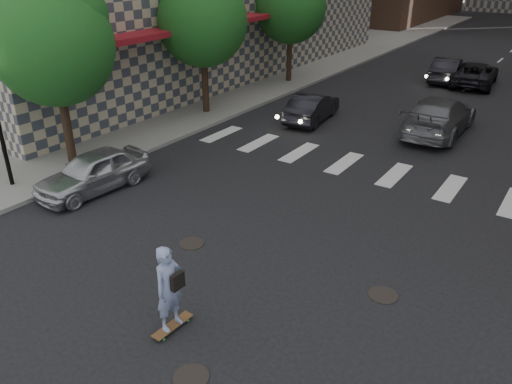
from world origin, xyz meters
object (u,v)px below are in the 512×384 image
tree_a (56,39)px  skateboarder (169,288)px  tree_b (205,16)px  traffic_car_c (475,74)px  tree_c (293,3)px  silver_sedan (93,172)px  traffic_car_e (447,70)px  traffic_car_b (439,116)px  traffic_car_a (312,107)px

tree_a → skateboarder: bearing=-27.1°
tree_b → traffic_car_c: tree_b is taller
tree_a → tree_c: (0.00, 16.00, 0.00)m
tree_b → skateboarder: size_ratio=3.21×
silver_sedan → traffic_car_e: 23.50m
skateboarder → traffic_car_b: skateboarder is taller
traffic_car_e → tree_a: bearing=63.7°
traffic_car_a → traffic_car_b: traffic_car_b is taller
tree_c → traffic_car_a: (4.85, -6.14, -3.98)m
tree_b → skateboarder: tree_b is taller
tree_b → traffic_car_b: 11.57m
skateboarder → traffic_car_e: bearing=96.2°
skateboarder → traffic_car_a: (-4.58, 14.68, -0.41)m
traffic_car_b → traffic_car_c: 10.25m
tree_c → silver_sedan: (2.45, -17.14, -3.96)m
tree_a → tree_b: size_ratio=1.00×
tree_a → traffic_car_a: size_ratio=1.63×
silver_sedan → traffic_car_a: 11.26m
tree_b → traffic_car_a: tree_b is taller
traffic_car_a → tree_a: bearing=56.4°
traffic_car_a → traffic_car_e: (3.07, 11.86, 0.07)m
tree_b → silver_sedan: (2.45, -9.14, -3.96)m
tree_b → traffic_car_a: (4.85, 1.86, -3.98)m
tree_a → traffic_car_c: size_ratio=1.32×
tree_c → traffic_car_a: bearing=-51.7°
tree_c → traffic_car_a: size_ratio=1.63×
tree_b → traffic_car_e: 16.32m
tree_a → traffic_car_b: 15.89m
traffic_car_b → traffic_car_e: 10.60m
tree_c → traffic_car_e: 10.52m
traffic_car_c → skateboarder: bearing=84.5°
silver_sedan → traffic_car_b: traffic_car_b is taller
tree_c → traffic_car_e: bearing=35.9°
traffic_car_c → traffic_car_e: size_ratio=1.12×
tree_c → traffic_car_c: size_ratio=1.32×
skateboarder → traffic_car_c: (0.16, 26.45, -0.38)m
tree_b → skateboarder: bearing=-53.7°
traffic_car_a → traffic_car_c: traffic_car_c is taller
silver_sedan → traffic_car_b: size_ratio=0.72×
silver_sedan → traffic_car_c: size_ratio=0.81×
silver_sedan → traffic_car_e: (5.46, 22.86, 0.05)m
tree_b → skateboarder: 16.31m
tree_a → traffic_car_e: bearing=70.0°
tree_c → skateboarder: size_ratio=3.21×
tree_a → tree_c: bearing=90.0°
tree_a → traffic_car_c: bearing=66.1°
silver_sedan → traffic_car_c: bearing=76.4°
silver_sedan → traffic_car_c: (7.14, 22.77, 0.01)m
traffic_car_b → traffic_car_c: bearing=-86.6°
skateboarder → silver_sedan: skateboarder is taller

